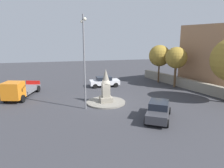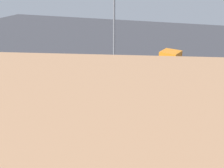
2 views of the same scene
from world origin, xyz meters
TOP-DOWN VIEW (x-y plane):
  - ground_plane at (0.00, 0.00)m, footprint 80.00×80.00m
  - traffic_island at (0.00, 0.00)m, footprint 4.12×4.12m
  - monument at (0.00, 0.00)m, footprint 1.29×1.29m
  - streetlamp at (-1.33, 2.30)m, footprint 3.06×0.28m
  - car_white_approaching at (7.37, -1.33)m, footprint 1.92×4.16m
  - car_dark_grey_far_side at (-5.38, -3.45)m, footprint 4.54×3.68m
  - truck_orange_parked_right at (3.63, 9.25)m, footprint 6.34×3.50m
  - stone_boundary_wall at (3.10, -12.29)m, footprint 19.10×5.45m
  - corner_building at (4.28, -16.96)m, footprint 9.30×8.37m
  - tree_near_wall at (4.77, -10.84)m, footprint 2.92×2.92m
  - tree_far_corner at (8.10, -10.00)m, footprint 3.19×3.19m

SIDE VIEW (x-z plane):
  - ground_plane at x=0.00m, z-range 0.00..0.00m
  - traffic_island at x=0.00m, z-range 0.00..0.16m
  - stone_boundary_wall at x=3.10m, z-range 0.00..1.27m
  - car_white_approaching at x=7.37m, z-range 0.03..1.47m
  - car_dark_grey_far_side at x=-5.38m, z-range 0.01..1.59m
  - truck_orange_parked_right at x=3.63m, z-range -0.07..2.13m
  - monument at x=0.00m, z-range -0.04..3.49m
  - tree_near_wall at x=4.77m, z-range 1.30..6.87m
  - tree_far_corner at x=8.10m, z-range 1.25..6.96m
  - corner_building at x=4.28m, z-range 0.00..8.50m
  - streetlamp at x=-1.33m, z-range 0.84..9.71m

